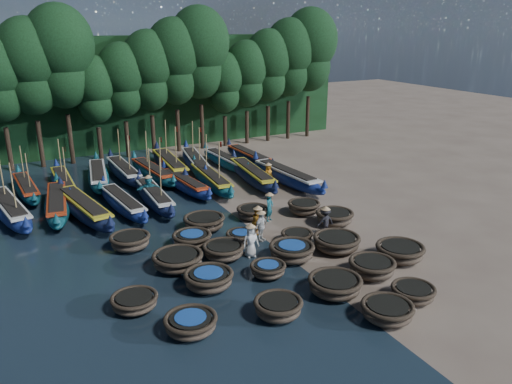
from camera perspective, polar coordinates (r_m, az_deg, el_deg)
name	(u,v)px	position (r m, az deg, el deg)	size (l,w,h in m)	color
ground	(257,233)	(27.60, 0.16, -4.76)	(120.00, 120.00, 0.00)	#7A6A59
foliage_wall	(139,93)	(47.80, -13.23, 11.00)	(40.00, 3.00, 10.00)	black
coracle_3	(387,311)	(20.53, 14.77, -12.99)	(2.28, 2.28, 0.72)	brown
coracle_4	(413,292)	(22.17, 17.52, -10.88)	(1.92, 1.92, 0.64)	brown
coracle_5	(191,323)	(19.36, -7.48, -14.65)	(2.04, 2.04, 0.68)	brown
coracle_6	(278,307)	(20.09, 2.55, -13.01)	(1.97, 1.97, 0.76)	brown
coracle_7	(335,285)	(21.81, 9.01, -10.44)	(2.34, 2.34, 0.79)	brown
coracle_8	(372,267)	(23.55, 13.12, -8.36)	(2.17, 2.17, 0.82)	brown
coracle_9	(400,252)	(25.39, 16.13, -6.57)	(2.82, 2.82, 0.82)	brown
coracle_10	(135,302)	(21.13, -13.72, -12.07)	(2.18, 2.18, 0.64)	brown
coracle_11	(209,279)	(22.09, -5.42, -9.85)	(2.20, 2.20, 0.79)	brown
coracle_12	(268,269)	(23.00, 1.38, -8.81)	(1.84, 1.84, 0.63)	brown
coracle_13	(292,251)	(24.49, 4.11, -6.75)	(2.26, 2.26, 0.84)	brown
coracle_14	(337,242)	(25.73, 9.19, -5.69)	(2.41, 2.41, 0.83)	brown
coracle_15	(178,260)	(23.92, -8.94, -7.68)	(2.49, 2.49, 0.80)	brown
coracle_16	(224,250)	(24.68, -3.72, -6.67)	(2.09, 2.09, 0.75)	brown
coracle_17	(241,237)	(26.29, -1.68, -5.13)	(1.76, 1.76, 0.65)	brown
coracle_18	(297,237)	(26.40, 4.70, -5.10)	(1.96, 1.96, 0.64)	brown
coracle_19	(335,217)	(28.97, 8.98, -2.84)	(2.57, 2.57, 0.82)	brown
coracle_20	(130,241)	(26.41, -14.19, -5.45)	(2.25, 2.25, 0.77)	brown
coracle_21	(192,239)	(26.02, -7.32, -5.36)	(2.33, 2.33, 0.78)	brown
coracle_22	(204,222)	(28.01, -5.95, -3.46)	(2.36, 2.36, 0.84)	brown
coracle_23	(253,212)	(29.51, -0.37, -2.31)	(2.02, 2.02, 0.72)	brown
coracle_24	(304,207)	(30.36, 5.50, -1.72)	(2.15, 2.15, 0.78)	brown
long_boat_0	(9,209)	(32.91, -26.38, -1.73)	(3.00, 8.78, 3.78)	navy
long_boat_1	(57,204)	(32.78, -21.76, -1.23)	(2.43, 8.44, 1.50)	#0E5354
long_boat_2	(84,208)	(31.38, -19.10, -1.72)	(3.05, 8.84, 1.58)	#0F1038
long_boat_3	(123,203)	(31.80, -14.99, -1.19)	(2.17, 7.72, 1.37)	navy
long_boat_4	(154,196)	(32.46, -11.57, -0.47)	(1.63, 8.11, 3.44)	#0F1038
long_boat_5	(185,183)	(34.81, -8.14, 0.98)	(2.05, 7.67, 1.36)	navy
long_boat_6	(211,179)	(35.33, -5.17, 1.45)	(2.01, 8.39, 3.57)	#0E5354
long_boat_7	(252,175)	(36.17, -0.42, 1.99)	(2.51, 8.87, 1.57)	#0F1038
long_boat_8	(287,176)	(35.89, 3.51, 1.84)	(2.18, 9.04, 1.59)	navy
long_boat_9	(26,188)	(36.88, -24.77, 0.41)	(1.85, 7.52, 3.20)	#0E5354
long_boat_10	(63,182)	(37.12, -21.16, 1.03)	(1.42, 7.93, 3.37)	navy
long_boat_11	(98,176)	(37.86, -17.58, 1.80)	(2.68, 8.26, 1.47)	#0E5354
long_boat_12	(124,171)	(38.58, -14.89, 2.36)	(1.67, 8.29, 3.52)	#0F1038
long_boat_13	(152,172)	(37.89, -11.75, 2.28)	(2.18, 7.98, 3.41)	#0E5354
long_boat_14	(170,164)	(39.41, -9.82, 3.14)	(2.16, 9.11, 3.88)	#0F1038
long_boat_15	(195,161)	(40.08, -6.98, 3.48)	(2.89, 8.40, 3.62)	navy
long_boat_16	(225,161)	(40.32, -3.53, 3.61)	(1.76, 7.88, 1.39)	#0E5354
long_boat_17	(249,157)	(41.39, -0.80, 4.05)	(1.64, 7.98, 1.41)	#0F1038
fisherman_0	(251,240)	(24.63, -0.60, -5.51)	(0.85, 0.59, 1.86)	silver
fisherman_1	(269,206)	(29.03, 1.54, -1.57)	(0.73, 0.66, 1.87)	#175562
fisherman_2	(258,221)	(26.90, 0.21, -3.35)	(1.02, 0.94, 1.88)	#AF6A17
fisherman_3	(325,220)	(27.48, 7.92, -3.23)	(1.01, 0.61, 1.73)	black
fisherman_4	(261,225)	(26.36, 0.59, -3.83)	(1.04, 0.81, 1.85)	silver
fisherman_5	(149,189)	(32.85, -12.13, 0.37)	(1.68, 0.87, 1.93)	#175562
fisherman_6	(268,173)	(35.77, 1.41, 2.17)	(0.85, 0.69, 1.70)	#AF6A17
tree_3	(29,65)	(42.64, -24.47, 13.05)	(4.92, 4.92, 11.60)	black
tree_4	(60,55)	(42.80, -21.45, 14.34)	(5.34, 5.34, 12.58)	black
tree_5	(95,89)	(43.35, -17.97, 11.15)	(3.68, 3.68, 8.68)	black
tree_6	(122,79)	(43.72, -15.04, 12.36)	(4.09, 4.09, 9.65)	black
tree_7	(149,70)	(44.22, -12.14, 13.52)	(4.51, 4.51, 10.63)	black
tree_8	(175,60)	(44.84, -9.28, 14.62)	(4.92, 4.92, 11.60)	black
tree_9	(199,52)	(45.58, -6.48, 15.65)	(5.34, 5.34, 12.58)	black
tree_10	(224,82)	(46.67, -3.67, 12.47)	(3.68, 3.68, 8.68)	black
tree_11	(247,73)	(47.57, -1.08, 13.44)	(4.09, 4.09, 9.65)	black
tree_12	(268,65)	(48.58, 1.42, 14.34)	(4.51, 4.51, 10.63)	black
tree_13	(289,57)	(49.68, 3.84, 15.18)	(4.92, 4.92, 11.60)	black
tree_14	(310,49)	(50.87, 6.17, 15.96)	(5.34, 5.34, 12.58)	black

